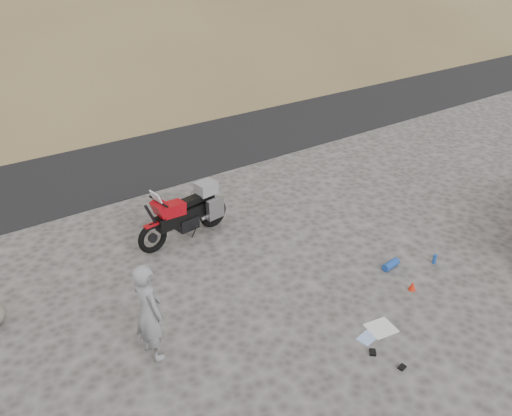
{
  "coord_description": "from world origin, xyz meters",
  "views": [
    {
      "loc": [
        -4.57,
        -5.64,
        5.91
      ],
      "look_at": [
        0.67,
        1.71,
        1.0
      ],
      "focal_mm": 35.0,
      "sensor_mm": 36.0,
      "label": 1
    }
  ],
  "objects": [
    {
      "name": "gear_funnel",
      "position": [
        2.26,
        -1.17,
        0.09
      ],
      "size": [
        0.18,
        0.18,
        0.18
      ],
      "primitive_type": "cone",
      "rotation": [
        0.0,
        0.0,
        0.28
      ],
      "color": "red",
      "rests_on": "ground"
    },
    {
      "name": "gear_white_cloth",
      "position": [
        0.97,
        -1.57,
        0.01
      ],
      "size": [
        0.53,
        0.49,
        0.02
      ],
      "primitive_type": "cube",
      "rotation": [
        0.0,
        0.0,
        -0.17
      ],
      "color": "white",
      "rests_on": "ground"
    },
    {
      "name": "ground",
      "position": [
        0.0,
        0.0,
        0.0
      ],
      "size": [
        140.0,
        140.0,
        0.0
      ],
      "primitive_type": "plane",
      "color": "#44413F",
      "rests_on": "ground"
    },
    {
      "name": "man",
      "position": [
        -2.46,
        0.17,
        0.0
      ],
      "size": [
        0.49,
        0.68,
        1.73
      ],
      "primitive_type": "imported",
      "rotation": [
        0.0,
        0.0,
        1.7
      ],
      "color": "gray",
      "rests_on": "ground"
    },
    {
      "name": "gear_glove_b",
      "position": [
        0.41,
        -1.89,
        0.02
      ],
      "size": [
        0.17,
        0.17,
        0.05
      ],
      "primitive_type": "cube",
      "rotation": [
        0.0,
        0.0,
        0.84
      ],
      "color": "black",
      "rests_on": "ground"
    },
    {
      "name": "gear_glove_a",
      "position": [
        0.55,
        -2.37,
        0.02
      ],
      "size": [
        0.14,
        0.11,
        0.04
      ],
      "primitive_type": "cube",
      "rotation": [
        0.0,
        0.0,
        0.15
      ],
      "color": "black",
      "rests_on": "ground"
    },
    {
      "name": "gear_bottle",
      "position": [
        3.34,
        -0.86,
        0.1
      ],
      "size": [
        0.1,
        0.1,
        0.21
      ],
      "primitive_type": "cylinder",
      "rotation": [
        0.0,
        0.0,
        -0.42
      ],
      "color": "#1B45A2",
      "rests_on": "ground"
    },
    {
      "name": "road",
      "position": [
        0.0,
        9.0,
        0.0
      ],
      "size": [
        120.0,
        7.0,
        0.05
      ],
      "primitive_type": "cube",
      "color": "black",
      "rests_on": "ground"
    },
    {
      "name": "gear_blue_cloth",
      "position": [
        0.6,
        -1.6,
        0.01
      ],
      "size": [
        0.36,
        0.29,
        0.01
      ],
      "primitive_type": "cube",
      "rotation": [
        0.0,
        0.0,
        0.16
      ],
      "color": "#9CB8F1",
      "rests_on": "ground"
    },
    {
      "name": "motorcycle",
      "position": [
        -0.26,
        3.01,
        0.59
      ],
      "size": [
        2.33,
        0.85,
        1.39
      ],
      "rotation": [
        0.0,
        0.0,
        0.13
      ],
      "color": "black",
      "rests_on": "ground"
    },
    {
      "name": "gear_blue_mat",
      "position": [
        2.48,
        -0.45,
        0.08
      ],
      "size": [
        0.42,
        0.2,
        0.16
      ],
      "primitive_type": "cylinder",
      "rotation": [
        0.0,
        1.57,
        0.1
      ],
      "color": "#1B45A2",
      "rests_on": "ground"
    }
  ]
}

